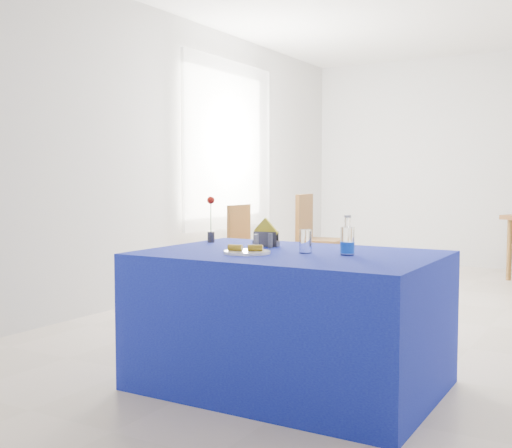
{
  "coord_description": "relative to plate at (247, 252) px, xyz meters",
  "views": [
    {
      "loc": [
        1.47,
        -5.27,
        1.17
      ],
      "look_at": [
        -0.3,
        -2.23,
        0.92
      ],
      "focal_mm": 45.0,
      "sensor_mm": 36.0,
      "label": 1
    }
  ],
  "objects": [
    {
      "name": "floor",
      "position": [
        0.33,
        2.28,
        -0.77
      ],
      "size": [
        7.0,
        7.0,
        0.0
      ],
      "primitive_type": "plane",
      "color": "beige",
      "rests_on": "ground"
    },
    {
      "name": "room_shell",
      "position": [
        0.33,
        2.28,
        0.98
      ],
      "size": [
        7.0,
        7.0,
        7.0
      ],
      "color": "silver",
      "rests_on": "ground"
    },
    {
      "name": "window_pane",
      "position": [
        -2.14,
        3.08,
        0.78
      ],
      "size": [
        0.04,
        1.5,
        1.6
      ],
      "primitive_type": "cube",
      "color": "white",
      "rests_on": "room_shell"
    },
    {
      "name": "curtain",
      "position": [
        -2.07,
        3.08,
        0.78
      ],
      "size": [
        0.04,
        1.75,
        1.85
      ],
      "primitive_type": "cube",
      "color": "white",
      "rests_on": "room_shell"
    },
    {
      "name": "plate",
      "position": [
        0.0,
        0.0,
        0.0
      ],
      "size": [
        0.26,
        0.26,
        0.01
      ],
      "primitive_type": "cylinder",
      "color": "white",
      "rests_on": "blue_table"
    },
    {
      "name": "drinking_glass",
      "position": [
        0.27,
        0.18,
        0.06
      ],
      "size": [
        0.07,
        0.07,
        0.13
      ],
      "primitive_type": "cylinder",
      "color": "white",
      "rests_on": "blue_table"
    },
    {
      "name": "salt_shaker",
      "position": [
        -0.08,
        0.24,
        0.04
      ],
      "size": [
        0.03,
        0.03,
        0.08
      ],
      "primitive_type": "cylinder",
      "color": "slate",
      "rests_on": "blue_table"
    },
    {
      "name": "pepper_shaker",
      "position": [
        -0.03,
        0.32,
        0.04
      ],
      "size": [
        0.03,
        0.03,
        0.08
      ],
      "primitive_type": "cylinder",
      "color": "slate",
      "rests_on": "blue_table"
    },
    {
      "name": "blue_table",
      "position": [
        0.18,
        0.18,
        -0.39
      ],
      "size": [
        1.6,
        1.1,
        0.76
      ],
      "color": "#0F1592",
      "rests_on": "floor"
    },
    {
      "name": "water_bottle",
      "position": [
        0.5,
        0.22,
        0.06
      ],
      "size": [
        0.08,
        0.08,
        0.21
      ],
      "color": "white",
      "rests_on": "blue_table"
    },
    {
      "name": "napkin_holder",
      "position": [
        -0.1,
        0.38,
        0.04
      ],
      "size": [
        0.16,
        0.09,
        0.17
      ],
      "color": "#3C3D42",
      "rests_on": "blue_table"
    },
    {
      "name": "rose_vase",
      "position": [
        -0.52,
        0.41,
        0.14
      ],
      "size": [
        0.05,
        0.05,
        0.3
      ],
      "color": "#26262B",
      "rests_on": "blue_table"
    },
    {
      "name": "chair_win_a",
      "position": [
        -1.54,
        2.58,
        -0.24
      ],
      "size": [
        0.41,
        0.41,
        0.91
      ],
      "rotation": [
        0.0,
        0.0,
        1.58
      ],
      "color": "brown",
      "rests_on": "floor"
    },
    {
      "name": "chair_win_b",
      "position": [
        -1.16,
        3.35,
        -0.19
      ],
      "size": [
        0.49,
        0.49,
        1.0
      ],
      "rotation": [
        0.0,
        0.0,
        1.67
      ],
      "color": "brown",
      "rests_on": "floor"
    },
    {
      "name": "banana_pieces",
      "position": [
        -0.0,
        -0.01,
        0.03
      ],
      "size": [
        0.19,
        0.1,
        0.04
      ],
      "color": "gold",
      "rests_on": "plate"
    }
  ]
}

